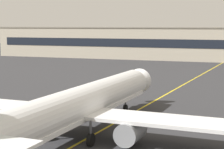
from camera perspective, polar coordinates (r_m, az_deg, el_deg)
The scene contains 3 objects.
taxiway_centreline at distance 55.26m, azimuth 3.26°, elevation -5.33°, with size 0.30×180.00×0.01m, color yellow.
airliner_foreground at distance 42.02m, azimuth -5.18°, elevation -4.64°, with size 32.20×41.51×11.65m.
terminal_building at distance 136.35m, azimuth 12.98°, elevation 4.28°, with size 151.67×12.40×11.08m.
Camera 1 is at (15.37, -21.72, 11.93)m, focal length 64.20 mm.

